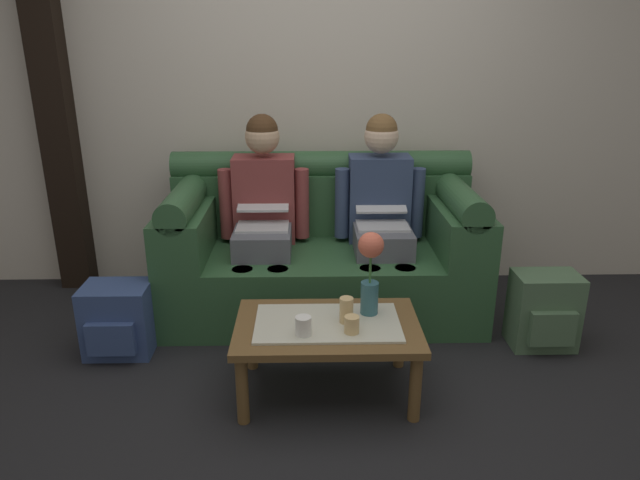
{
  "coord_description": "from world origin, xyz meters",
  "views": [
    {
      "loc": [
        -0.09,
        -2.22,
        1.65
      ],
      "look_at": [
        -0.02,
        0.75,
        0.6
      ],
      "focal_mm": 32.21,
      "sensor_mm": 36.0,
      "label": 1
    }
  ],
  "objects_px": {
    "flower_vase": "(370,266)",
    "backpack_right": "(544,311)",
    "person_right": "(381,208)",
    "coffee_table": "(327,333)",
    "person_left": "(263,209)",
    "couch": "(322,251)",
    "cup_near_right": "(346,310)",
    "backpack_left": "(118,320)",
    "cup_far_center": "(352,325)",
    "cup_near_left": "(303,326)"
  },
  "relations": [
    {
      "from": "person_right",
      "to": "cup_near_left",
      "type": "relative_size",
      "value": 13.97
    },
    {
      "from": "person_left",
      "to": "backpack_right",
      "type": "height_order",
      "value": "person_left"
    },
    {
      "from": "coffee_table",
      "to": "backpack_left",
      "type": "distance_m",
      "value": 1.21
    },
    {
      "from": "backpack_left",
      "to": "flower_vase",
      "type": "bearing_deg",
      "value": -13.39
    },
    {
      "from": "person_left",
      "to": "backpack_right",
      "type": "xyz_separation_m",
      "value": [
        1.58,
        -0.54,
        -0.45
      ]
    },
    {
      "from": "person_right",
      "to": "backpack_right",
      "type": "height_order",
      "value": "person_right"
    },
    {
      "from": "cup_near_left",
      "to": "cup_far_center",
      "type": "bearing_deg",
      "value": 3.73
    },
    {
      "from": "couch",
      "to": "backpack_right",
      "type": "relative_size",
      "value": 4.45
    },
    {
      "from": "person_right",
      "to": "flower_vase",
      "type": "bearing_deg",
      "value": -100.11
    },
    {
      "from": "cup_near_right",
      "to": "backpack_right",
      "type": "distance_m",
      "value": 1.24
    },
    {
      "from": "couch",
      "to": "backpack_left",
      "type": "bearing_deg",
      "value": -153.69
    },
    {
      "from": "person_left",
      "to": "cup_near_right",
      "type": "xyz_separation_m",
      "value": [
        0.45,
        -0.97,
        -0.21
      ]
    },
    {
      "from": "flower_vase",
      "to": "cup_near_right",
      "type": "height_order",
      "value": "flower_vase"
    },
    {
      "from": "flower_vase",
      "to": "backpack_right",
      "type": "relative_size",
      "value": 0.96
    },
    {
      "from": "cup_near_right",
      "to": "backpack_left",
      "type": "distance_m",
      "value": 1.31
    },
    {
      "from": "backpack_left",
      "to": "cup_far_center",
      "type": "bearing_deg",
      "value": -22.52
    },
    {
      "from": "person_left",
      "to": "backpack_right",
      "type": "bearing_deg",
      "value": -18.7
    },
    {
      "from": "person_right",
      "to": "coffee_table",
      "type": "xyz_separation_m",
      "value": [
        -0.36,
        -0.96,
        -0.33
      ]
    },
    {
      "from": "coffee_table",
      "to": "cup_far_center",
      "type": "xyz_separation_m",
      "value": [
        0.11,
        -0.11,
        0.1
      ]
    },
    {
      "from": "couch",
      "to": "backpack_left",
      "type": "xyz_separation_m",
      "value": [
        -1.13,
        -0.56,
        -0.18
      ]
    },
    {
      "from": "coffee_table",
      "to": "couch",
      "type": "bearing_deg",
      "value": 90.0
    },
    {
      "from": "cup_near_right",
      "to": "flower_vase",
      "type": "bearing_deg",
      "value": 38.25
    },
    {
      "from": "cup_far_center",
      "to": "cup_near_right",
      "type": "bearing_deg",
      "value": 100.04
    },
    {
      "from": "flower_vase",
      "to": "cup_near_left",
      "type": "relative_size",
      "value": 4.73
    },
    {
      "from": "person_right",
      "to": "cup_far_center",
      "type": "bearing_deg",
      "value": -103.42
    },
    {
      "from": "person_left",
      "to": "flower_vase",
      "type": "relative_size",
      "value": 2.95
    },
    {
      "from": "backpack_right",
      "to": "couch",
      "type": "bearing_deg",
      "value": 156.24
    },
    {
      "from": "person_right",
      "to": "coffee_table",
      "type": "bearing_deg",
      "value": -110.57
    },
    {
      "from": "person_right",
      "to": "cup_far_center",
      "type": "relative_size",
      "value": 15.2
    },
    {
      "from": "cup_near_left",
      "to": "backpack_left",
      "type": "xyz_separation_m",
      "value": [
        -1.01,
        0.53,
        -0.23
      ]
    },
    {
      "from": "flower_vase",
      "to": "cup_near_right",
      "type": "xyz_separation_m",
      "value": [
        -0.12,
        -0.09,
        -0.18
      ]
    },
    {
      "from": "cup_far_center",
      "to": "person_right",
      "type": "bearing_deg",
      "value": 76.58
    },
    {
      "from": "flower_vase",
      "to": "cup_near_right",
      "type": "distance_m",
      "value": 0.24
    },
    {
      "from": "couch",
      "to": "cup_near_left",
      "type": "xyz_separation_m",
      "value": [
        -0.11,
        -1.08,
        0.05
      ]
    },
    {
      "from": "backpack_left",
      "to": "person_right",
      "type": "bearing_deg",
      "value": 20.47
    },
    {
      "from": "coffee_table",
      "to": "cup_near_right",
      "type": "xyz_separation_m",
      "value": [
        0.09,
        -0.0,
        0.12
      ]
    },
    {
      "from": "couch",
      "to": "cup_far_center",
      "type": "distance_m",
      "value": 1.08
    },
    {
      "from": "flower_vase",
      "to": "backpack_right",
      "type": "xyz_separation_m",
      "value": [
        1.02,
        0.34,
        -0.42
      ]
    },
    {
      "from": "coffee_table",
      "to": "backpack_left",
      "type": "xyz_separation_m",
      "value": [
        -1.13,
        0.41,
        -0.13
      ]
    },
    {
      "from": "person_right",
      "to": "cup_near_right",
      "type": "height_order",
      "value": "person_right"
    },
    {
      "from": "person_right",
      "to": "backpack_right",
      "type": "bearing_deg",
      "value": -31.9
    },
    {
      "from": "couch",
      "to": "backpack_right",
      "type": "bearing_deg",
      "value": -23.76
    },
    {
      "from": "person_left",
      "to": "cup_far_center",
      "type": "xyz_separation_m",
      "value": [
        0.47,
        -1.07,
        -0.23
      ]
    },
    {
      "from": "flower_vase",
      "to": "backpack_right",
      "type": "height_order",
      "value": "flower_vase"
    },
    {
      "from": "flower_vase",
      "to": "person_right",
      "type": "bearing_deg",
      "value": 79.89
    },
    {
      "from": "flower_vase",
      "to": "cup_near_right",
      "type": "bearing_deg",
      "value": -141.75
    },
    {
      "from": "person_left",
      "to": "person_right",
      "type": "height_order",
      "value": "same"
    },
    {
      "from": "flower_vase",
      "to": "cup_near_right",
      "type": "relative_size",
      "value": 3.34
    },
    {
      "from": "coffee_table",
      "to": "person_left",
      "type": "bearing_deg",
      "value": 110.58
    },
    {
      "from": "couch",
      "to": "flower_vase",
      "type": "relative_size",
      "value": 4.62
    }
  ]
}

